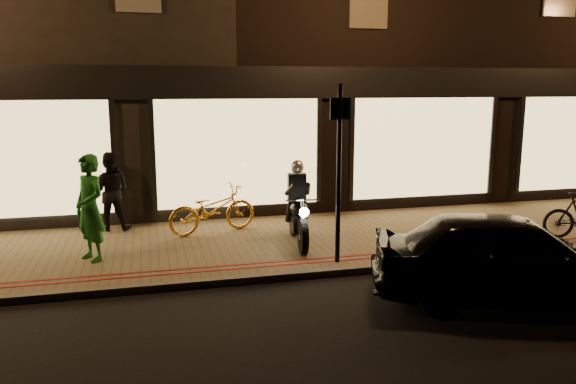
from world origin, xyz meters
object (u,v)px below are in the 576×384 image
object	(u,v)px
sign_post	(339,165)
person_green	(90,208)
motorcycle	(298,212)
bicycle_gold	(212,209)
parked_car	(510,257)

from	to	relation	value
sign_post	person_green	bearing A→B (deg)	164.41
motorcycle	person_green	size ratio (longest dim) A/B	1.05
bicycle_gold	person_green	size ratio (longest dim) A/B	1.01
sign_post	bicycle_gold	bearing A→B (deg)	126.95
motorcycle	person_green	world-z (taller)	person_green
sign_post	parked_car	world-z (taller)	sign_post
motorcycle	sign_post	distance (m)	1.70
person_green	sign_post	bearing A→B (deg)	38.05
motorcycle	person_green	bearing A→B (deg)	-170.38
motorcycle	sign_post	xyz separation A→B (m)	(0.35, -1.28, 1.06)
motorcycle	bicycle_gold	size ratio (longest dim) A/B	1.04
person_green	parked_car	xyz separation A→B (m)	(5.98, -3.16, -0.37)
parked_car	person_green	bearing A→B (deg)	81.80
bicycle_gold	parked_car	size ratio (longest dim) A/B	0.47
motorcycle	sign_post	world-z (taller)	sign_post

